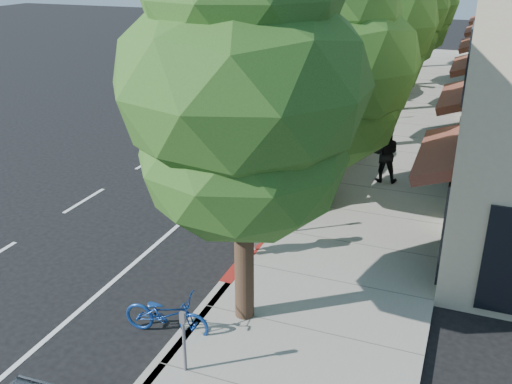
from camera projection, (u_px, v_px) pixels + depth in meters
The scene contains 16 objects.
ground at pixel (242, 267), 14.14m from camera, with size 120.00×120.00×0.00m, color black.
sidewalk at pixel (388, 170), 20.20m from camera, with size 4.60×56.00×0.15m, color gray.
curb at pixel (325, 162), 20.97m from camera, with size 0.30×56.00×0.15m, color #9E998E.
curb_red_segment at pixel (256, 247), 14.97m from camera, with size 0.32×4.00×0.15m, color maroon.
street_tree_0 at pixel (243, 90), 10.19m from camera, with size 4.69×4.69×7.95m.
street_tree_1 at pixel (327, 66), 15.57m from camera, with size 5.12×5.12×7.27m.
street_tree_2 at pixel (370, 25), 20.55m from camera, with size 4.93×4.93×7.78m.
street_tree_3 at pixel (395, 8), 25.66m from camera, with size 4.88×4.88×7.89m.
street_tree_4 at pixel (412, 4), 30.93m from camera, with size 5.10×5.10×7.55m.
cyclist at pixel (253, 226), 14.25m from camera, with size 0.66×0.43×1.80m, color silver.
bicycle at pixel (166, 314), 11.51m from camera, with size 0.63×1.82×0.96m, color navy.
silver_suv at pixel (292, 154), 19.22m from camera, with size 3.03×6.56×1.82m, color #B1B1B6.
dark_sedan at pixel (285, 127), 22.45m from camera, with size 1.76×5.06×1.67m, color black.
white_pickup at pixel (367, 85), 29.51m from camera, with size 2.28×5.62×1.63m, color white.
dark_suv_far at pixel (367, 60), 35.88m from camera, with size 2.05×5.11×1.74m, color black.
pedestrian at pixel (385, 154), 18.69m from camera, with size 0.93×0.73×1.92m, color black.
Camera 1 is at (4.78, -11.32, 7.25)m, focal length 40.00 mm.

